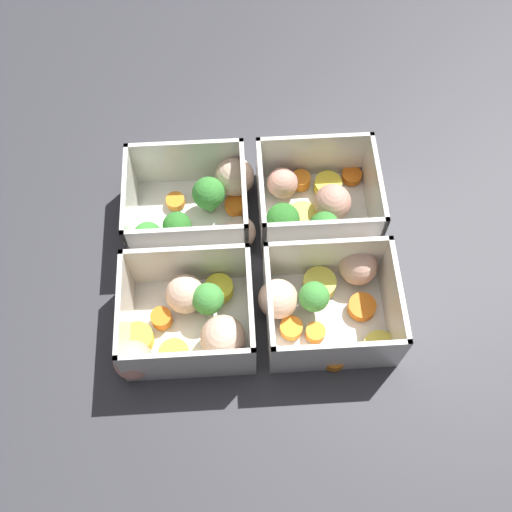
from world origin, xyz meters
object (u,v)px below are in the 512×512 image
(container_near_left, at_px, (188,321))
(container_far_right, at_px, (313,203))
(container_far_left, at_px, (201,205))
(container_near_right, at_px, (326,301))

(container_near_left, relative_size, container_far_right, 1.13)
(container_far_left, bearing_deg, container_near_right, -44.06)
(container_far_left, xyz_separation_m, container_far_right, (0.13, -0.00, -0.00))
(container_near_left, height_order, container_far_right, same)
(container_far_left, bearing_deg, container_near_left, -96.35)
(container_near_left, height_order, container_near_right, same)
(container_near_left, bearing_deg, container_far_right, 43.38)
(container_near_left, xyz_separation_m, container_far_left, (0.02, 0.14, 0.00))
(container_near_left, xyz_separation_m, container_near_right, (0.14, 0.01, -0.00))
(container_near_left, relative_size, container_far_left, 0.99)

